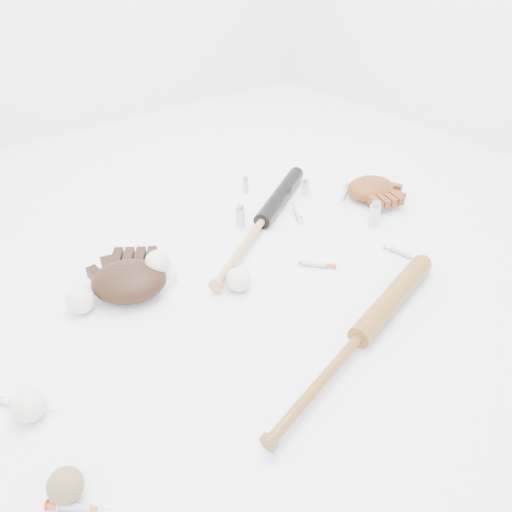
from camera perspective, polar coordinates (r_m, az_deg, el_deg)
bat_dark at (r=1.79m, az=0.72°, el=4.05°), size 0.76×0.48×0.06m
bat_wood at (r=1.36m, az=11.77°, el=-8.98°), size 0.85×0.27×0.06m
glove_dark at (r=1.53m, az=-14.33°, el=-2.73°), size 0.37×0.37×0.10m
glove_tan at (r=2.03m, az=13.00°, el=7.55°), size 0.28×0.28×0.08m
pedestal at (r=1.56m, az=-10.94°, el=-2.43°), size 0.08×0.08×0.04m
baseball_on_pedestal at (r=1.53m, az=-11.19°, el=-0.69°), size 0.07×0.07×0.07m
baseball_left at (r=1.28m, az=-24.56°, el=-15.25°), size 0.08×0.08×0.08m
baseball_upper at (r=1.51m, az=-19.45°, el=-4.85°), size 0.08×0.08×0.08m
baseball_mid at (r=1.50m, az=-2.00°, el=-2.67°), size 0.08×0.08×0.08m
baseball_aged at (r=1.14m, az=-20.95°, el=-23.27°), size 0.07×0.07×0.07m
syringe_0 at (r=1.14m, az=-19.93°, el=-25.35°), size 0.12×0.11×0.02m
syringe_1 at (r=1.62m, az=6.67°, el=-0.89°), size 0.13×0.14×0.02m
syringe_2 at (r=1.88m, az=4.74°, el=4.84°), size 0.10×0.15×0.02m
syringe_3 at (r=1.73m, az=16.27°, el=0.38°), size 0.06×0.15×0.02m
syringe_4 at (r=2.04m, az=10.12°, el=7.14°), size 0.16×0.12×0.02m
syringe_5 at (r=1.32m, az=-24.81°, el=-15.28°), size 0.12×0.14×0.02m
vial_0 at (r=2.02m, az=-1.22°, el=8.12°), size 0.03×0.03×0.07m
vial_1 at (r=2.01m, az=5.70°, el=7.78°), size 0.03×0.03×0.07m
vial_2 at (r=1.79m, az=-1.81°, el=4.59°), size 0.03×0.03×0.08m
vial_3 at (r=1.85m, az=13.41°, el=4.76°), size 0.04×0.04×0.09m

